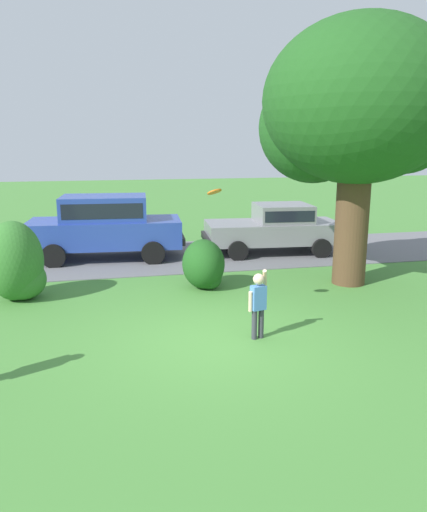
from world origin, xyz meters
TOP-DOWN VIEW (x-y plane):
  - ground_plane at (0.00, 0.00)m, footprint 80.00×80.00m
  - driveway_strip at (0.00, 6.79)m, footprint 28.00×4.40m
  - oak_tree_large at (4.07, 3.10)m, footprint 4.63×4.74m
  - shrub_near_tree at (-3.83, 3.27)m, footprint 1.30×1.33m
  - shrub_centre_left at (0.43, 3.26)m, footprint 1.02×1.21m
  - parked_sedan at (3.45, 6.67)m, footprint 4.52×2.34m
  - parked_suv at (-1.86, 6.96)m, footprint 4.81×2.35m
  - child_thrower at (0.75, -0.07)m, footprint 0.42×0.33m
  - frisbee at (0.19, 1.02)m, footprint 0.30×0.27m

SIDE VIEW (x-z plane):
  - ground_plane at x=0.00m, z-range 0.00..0.00m
  - driveway_strip at x=0.00m, z-range 0.00..0.02m
  - shrub_centre_left at x=0.43m, z-range -0.04..1.16m
  - child_thrower at x=0.75m, z-range 0.07..1.36m
  - shrub_near_tree at x=-3.83m, z-range -0.10..1.69m
  - parked_sedan at x=3.45m, z-range 0.07..1.63m
  - parked_suv at x=-1.86m, z-range 0.12..2.04m
  - frisbee at x=0.19m, z-range 2.47..2.65m
  - oak_tree_large at x=4.07m, z-range 1.02..7.35m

